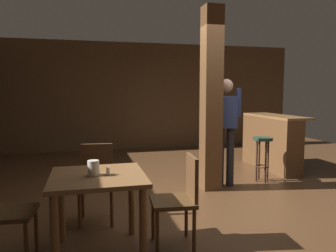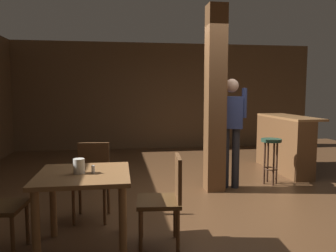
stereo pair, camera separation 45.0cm
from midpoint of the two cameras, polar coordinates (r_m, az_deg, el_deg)
ground_plane at (r=4.74m, az=5.22°, el=-12.77°), size 10.80×10.80×0.00m
wall_back at (r=8.85m, az=-4.45°, el=5.20°), size 8.00×0.10×2.80m
pillar at (r=5.04m, az=5.02°, el=4.59°), size 0.28×0.28×2.80m
dining_table at (r=3.20m, az=-16.12°, el=-10.69°), size 0.86×0.86×0.76m
chair_east at (r=3.27m, az=-1.85°, el=-12.07°), size 0.46×0.46×0.89m
chair_west at (r=3.41m, az=-30.72°, el=-12.17°), size 0.46×0.46×0.89m
chair_north at (r=4.03m, az=-15.54°, el=-8.82°), size 0.46×0.46×0.89m
napkin_cup at (r=3.14m, az=-16.95°, el=-7.04°), size 0.11×0.11×0.14m
salt_shaker at (r=3.12m, az=-14.54°, el=-7.65°), size 0.03×0.03×0.07m
standing_person at (r=5.25m, az=7.64°, el=0.27°), size 0.47×0.29×1.72m
bar_counter at (r=6.72m, az=15.61°, el=-2.62°), size 0.56×1.62×1.06m
bar_stool_near at (r=5.71m, az=14.01°, el=-3.91°), size 0.33×0.33×0.75m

